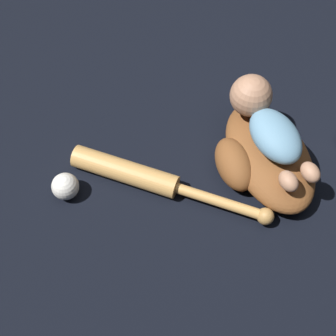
% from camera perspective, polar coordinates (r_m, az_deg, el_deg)
% --- Properties ---
extents(ground_plane, '(6.00, 6.00, 0.00)m').
position_cam_1_polar(ground_plane, '(1.33, 10.89, -0.12)').
color(ground_plane, black).
extents(baseball_glove, '(0.42, 0.33, 0.10)m').
position_cam_1_polar(baseball_glove, '(1.30, 11.52, 1.35)').
color(baseball_glove, brown).
rests_on(baseball_glove, ground).
extents(baby_figure, '(0.33, 0.24, 0.11)m').
position_cam_1_polar(baby_figure, '(1.25, 11.84, 5.73)').
color(baby_figure, '#6693B2').
rests_on(baby_figure, baseball_glove).
extents(baseball_bat, '(0.21, 0.55, 0.06)m').
position_cam_1_polar(baseball_bat, '(1.26, -2.74, -1.22)').
color(baseball_bat, tan).
rests_on(baseball_bat, ground).
extents(baseball, '(0.07, 0.07, 0.07)m').
position_cam_1_polar(baseball, '(1.27, -12.41, -2.20)').
color(baseball, white).
rests_on(baseball, ground).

